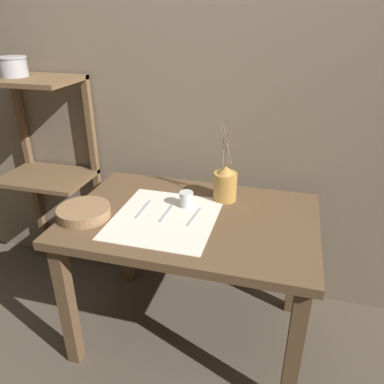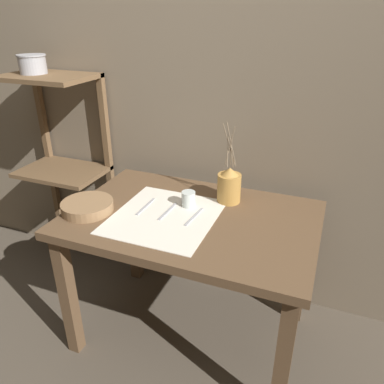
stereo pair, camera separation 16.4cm
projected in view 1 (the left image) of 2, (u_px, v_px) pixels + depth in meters
ground_plane at (191, 331)px, 2.01m from camera, size 12.00×12.00×0.00m
stone_wall_back at (216, 87)px, 1.91m from camera, size 7.00×0.06×2.40m
wooden_table at (191, 234)px, 1.74m from camera, size 1.13×0.75×0.71m
wooden_shelf_unit at (46, 145)px, 2.12m from camera, size 0.49×0.34×1.24m
linen_cloth at (165, 218)px, 1.68m from camera, size 0.45×0.50×0.00m
pitcher_with_flowers at (225, 184)px, 1.81m from camera, size 0.11×0.11×0.39m
wooden_bowl at (84, 212)px, 1.68m from camera, size 0.24×0.24×0.05m
glass_tumbler_near at (186, 199)px, 1.76m from camera, size 0.07×0.07×0.07m
fork_outer at (144, 209)px, 1.75m from camera, size 0.01×0.18×0.00m
knife_center at (167, 213)px, 1.71m from camera, size 0.02×0.18×0.00m
fork_inner at (195, 216)px, 1.68m from camera, size 0.03×0.18×0.00m
metal_pot_large at (13, 66)px, 1.91m from camera, size 0.15×0.15×0.10m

